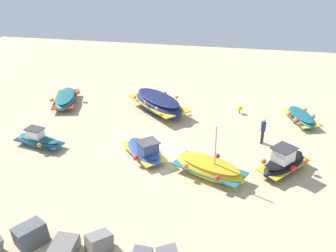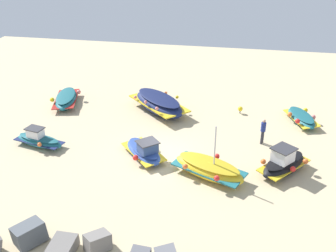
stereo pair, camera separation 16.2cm
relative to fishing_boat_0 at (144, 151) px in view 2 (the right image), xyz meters
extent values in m
plane|color=#C6B289|center=(-0.86, -0.18, -0.45)|extent=(49.37, 49.37, 0.00)
ellipsoid|color=#2D4C9E|center=(0.06, -0.06, -0.13)|extent=(3.39, 3.57, 0.67)
cube|color=gold|center=(0.06, -0.06, -0.10)|extent=(3.33, 3.49, 0.09)
ellipsoid|color=navy|center=(0.06, -0.06, 0.14)|extent=(2.98, 3.13, 0.13)
cube|color=#2D4784|center=(-0.32, 0.36, 0.50)|extent=(1.39, 1.38, 0.63)
cube|color=#333338|center=(-0.32, 0.36, 0.85)|extent=(1.61, 1.60, 0.06)
sphere|color=yellow|center=(-0.18, -1.09, 0.07)|extent=(0.35, 0.35, 0.35)
sphere|color=red|center=(0.29, 0.96, 0.04)|extent=(0.35, 0.35, 0.35)
ellipsoid|color=black|center=(-8.38, 0.17, -0.01)|extent=(3.29, 3.59, 0.91)
cube|color=gold|center=(-8.38, 0.17, 0.03)|extent=(3.22, 3.50, 0.12)
ellipsoid|color=black|center=(-8.38, 0.17, 0.35)|extent=(2.87, 3.15, 0.18)
cube|color=white|center=(-8.23, 0.35, 0.81)|extent=(1.41, 1.42, 0.78)
cube|color=#333338|center=(-8.23, 0.35, 1.23)|extent=(1.64, 1.65, 0.06)
sphere|color=orange|center=(-9.58, -0.04, 0.30)|extent=(0.32, 0.32, 0.32)
sphere|color=orange|center=(-7.95, -0.57, 0.30)|extent=(0.32, 0.32, 0.32)
sphere|color=red|center=(-8.80, 0.91, 0.28)|extent=(0.32, 0.32, 0.32)
sphere|color=orange|center=(-7.18, 0.38, 0.27)|extent=(0.32, 0.32, 0.32)
ellipsoid|color=#1E6670|center=(-10.04, -6.75, -0.11)|extent=(2.46, 3.60, 0.74)
cube|color=gold|center=(-10.04, -6.75, -0.08)|extent=(2.42, 3.48, 0.14)
ellipsoid|color=#1A565F|center=(-10.04, -6.75, 0.17)|extent=(2.14, 3.15, 0.18)
sphere|color=yellow|center=(-10.43, -7.85, 0.06)|extent=(0.35, 0.35, 0.35)
sphere|color=orange|center=(-9.21, -6.73, 0.14)|extent=(0.35, 0.35, 0.35)
sphere|color=#EA7F75|center=(-10.87, -6.76, 0.05)|extent=(0.35, 0.35, 0.35)
sphere|color=red|center=(-9.65, -5.65, 0.16)|extent=(0.35, 0.35, 0.35)
ellipsoid|color=navy|center=(0.46, -6.72, 0.17)|extent=(5.33, 5.25, 1.27)
cube|color=gold|center=(0.46, -6.72, 0.24)|extent=(5.23, 5.15, 0.14)
ellipsoid|color=#151E45|center=(0.46, -6.72, 0.69)|extent=(4.68, 4.61, 0.23)
sphere|color=#EA7F75|center=(0.20, -4.84, 0.68)|extent=(0.25, 0.25, 0.25)
sphere|color=yellow|center=(-0.90, -7.05, 0.72)|extent=(0.25, 0.25, 0.25)
sphere|color=#EA7F75|center=(1.27, -5.87, 0.63)|extent=(0.25, 0.25, 0.25)
sphere|color=orange|center=(0.17, -8.08, 0.55)|extent=(0.25, 0.25, 0.25)
sphere|color=#EA7F75|center=(2.34, -6.90, 0.52)|extent=(0.25, 0.25, 0.25)
ellipsoid|color=#1E6670|center=(7.03, -0.14, -0.14)|extent=(3.59, 1.89, 0.66)
cube|color=navy|center=(7.03, -0.14, -0.11)|extent=(3.46, 1.88, 0.09)
ellipsoid|color=#1A565F|center=(7.03, -0.14, 0.12)|extent=(3.16, 1.64, 0.14)
cube|color=white|center=(7.24, -0.20, 0.46)|extent=(1.10, 0.91, 0.56)
cube|color=#333338|center=(7.24, -0.20, 0.77)|extent=(1.27, 1.05, 0.06)
sphere|color=orange|center=(6.60, 0.64, 0.11)|extent=(0.27, 0.27, 0.27)
sphere|color=#EA7F75|center=(7.46, -0.93, 0.09)|extent=(0.27, 0.27, 0.27)
ellipsoid|color=gold|center=(-4.13, 1.41, 0.03)|extent=(4.64, 3.31, 1.05)
cube|color=#1E6670|center=(-4.13, 1.41, 0.08)|extent=(4.48, 3.24, 0.18)
ellipsoid|color=gold|center=(-4.13, 1.41, 0.43)|extent=(4.06, 2.87, 0.24)
cylinder|color=#B7B7BC|center=(-4.42, 1.54, 1.70)|extent=(0.08, 0.08, 2.37)
sphere|color=red|center=(-4.67, 2.66, 0.32)|extent=(0.32, 0.32, 0.32)
sphere|color=red|center=(-4.51, 0.59, 0.45)|extent=(0.32, 0.32, 0.32)
sphere|color=orange|center=(-2.82, 1.79, 0.32)|extent=(0.32, 0.32, 0.32)
ellipsoid|color=#1E6670|center=(7.98, -6.79, -0.06)|extent=(2.59, 4.29, 0.85)
cube|color=maroon|center=(7.98, -6.79, -0.02)|extent=(2.58, 4.15, 0.14)
ellipsoid|color=#1A565F|center=(7.98, -6.79, 0.27)|extent=(2.26, 3.77, 0.19)
sphere|color=#EA7F75|center=(7.25, -7.70, 0.26)|extent=(0.34, 0.34, 0.34)
sphere|color=yellow|center=(8.71, -5.87, 0.24)|extent=(0.34, 0.34, 0.34)
cylinder|color=#2D2D38|center=(-7.24, -3.17, 0.01)|extent=(0.14, 0.14, 0.91)
cylinder|color=#2D2D38|center=(-7.17, -3.03, 0.01)|extent=(0.14, 0.14, 0.91)
cylinder|color=navy|center=(-7.21, -3.10, 0.77)|extent=(0.32, 0.32, 0.61)
sphere|color=tan|center=(-7.21, -3.10, 1.19)|extent=(0.22, 0.22, 0.22)
cube|color=slate|center=(0.20, 8.10, -0.05)|extent=(1.34, 1.44, 1.00)
cube|color=slate|center=(1.64, 8.63, -0.14)|extent=(1.09, 1.37, 0.71)
cube|color=#4C5156|center=(3.40, 8.25, 0.02)|extent=(1.71, 1.71, 1.12)
cylinder|color=#3F3F42|center=(-5.67, -7.50, -0.35)|extent=(0.08, 0.08, 0.20)
sphere|color=yellow|center=(-5.67, -7.50, -0.06)|extent=(0.37, 0.37, 0.37)
camera|label=1|loc=(-5.30, 21.36, 12.94)|focal=44.14mm
camera|label=2|loc=(-5.46, 21.33, 12.94)|focal=44.14mm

